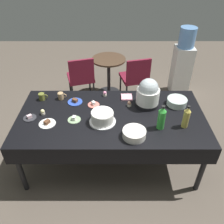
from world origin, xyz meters
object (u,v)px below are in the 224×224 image
soda_bottle_ginger_ale (187,118)px  maroon_chair_right (136,76)px  dessert_plate_white (48,123)px  dessert_plate_sage (75,119)px  cupcake_vanilla (106,94)px  maroon_chair_left (82,76)px  water_cooler (183,64)px  potluck_table (112,119)px  frosted_layer_cake (103,117)px  coffee_mug_olive (43,96)px  coffee_mug_tan (62,96)px  dessert_plate_coral (94,104)px  cupcake_mint (44,112)px  ceramic_snack_bowl (135,134)px  slow_cooker (149,94)px  glass_salad_bowl (178,102)px  cupcake_berry (130,104)px  round_cafe_table (110,70)px  soda_bottle_lime_soda (162,118)px  dessert_plate_cobalt (76,101)px  dessert_plate_charcoal (31,117)px

soda_bottle_ginger_ale → maroon_chair_right: size_ratio=0.32×
dessert_plate_white → dessert_plate_sage: 0.30m
cupcake_vanilla → maroon_chair_left: bearing=113.5°
cupcake_vanilla → water_cooler: (1.37, 1.32, -0.19)m
potluck_table → dessert_plate_white: bearing=-167.8°
frosted_layer_cake → coffee_mug_olive: (-0.79, 0.46, -0.02)m
dessert_plate_sage → coffee_mug_tan: 0.49m
dessert_plate_coral → cupcake_mint: cupcake_mint is taller
dessert_plate_white → frosted_layer_cake: bearing=3.1°
ceramic_snack_bowl → soda_bottle_ginger_ale: size_ratio=0.89×
maroon_chair_right → frosted_layer_cake: bearing=-108.2°
frosted_layer_cake → water_cooler: (1.39, 1.87, -0.23)m
potluck_table → coffee_mug_olive: 0.95m
dessert_plate_coral → dessert_plate_sage: bearing=-124.3°
coffee_mug_olive → ceramic_snack_bowl: bearing=-31.8°
slow_cooker → dessert_plate_coral: (-0.67, -0.01, -0.16)m
glass_salad_bowl → cupcake_berry: glass_salad_bowl is taller
round_cafe_table → potluck_table: bearing=-88.3°
dessert_plate_white → maroon_chair_left: 1.64m
glass_salad_bowl → dessert_plate_white: glass_salad_bowl is taller
soda_bottle_lime_soda → maroon_chair_right: size_ratio=0.34×
glass_salad_bowl → soda_bottle_lime_soda: soda_bottle_lime_soda is taller
dessert_plate_sage → maroon_chair_right: bearing=61.2°
maroon_chair_right → water_cooler: bearing=18.9°
soda_bottle_lime_soda → slow_cooker: bearing=102.2°
dessert_plate_cobalt → round_cafe_table: bearing=73.6°
glass_salad_bowl → cupcake_mint: 1.64m
slow_cooker → dessert_plate_sage: size_ratio=2.41×
slow_cooker → soda_bottle_lime_soda: size_ratio=1.23×
soda_bottle_ginger_ale → maroon_chair_right: 1.74m
ceramic_snack_bowl → soda_bottle_ginger_ale: bearing=16.2°
dessert_plate_charcoal → maroon_chair_left: (0.41, 1.50, -0.27)m
potluck_table → soda_bottle_lime_soda: size_ratio=7.52×
soda_bottle_ginger_ale → maroon_chair_left: soda_bottle_ginger_ale is taller
glass_salad_bowl → coffee_mug_tan: bearing=174.9°
coffee_mug_olive → maroon_chair_left: bearing=72.2°
ceramic_snack_bowl → cupcake_mint: ceramic_snack_bowl is taller
dessert_plate_cobalt → cupcake_vanilla: cupcake_vanilla is taller
cupcake_vanilla → soda_bottle_ginger_ale: (0.90, -0.62, 0.10)m
dessert_plate_charcoal → coffee_mug_tan: (0.30, 0.40, 0.03)m
dessert_plate_charcoal → water_cooler: (2.23, 1.80, -0.17)m
ceramic_snack_bowl → dessert_plate_white: 0.98m
soda_bottle_lime_soda → maroon_chair_right: soda_bottle_lime_soda is taller
potluck_table → cupcake_mint: size_ratio=32.59×
ceramic_snack_bowl → soda_bottle_lime_soda: (0.30, 0.14, 0.09)m
coffee_mug_olive → slow_cooker: bearing=-5.1°
slow_cooker → maroon_chair_left: size_ratio=0.42×
potluck_table → cupcake_berry: 0.31m
potluck_table → frosted_layer_cake: 0.20m
glass_salad_bowl → coffee_mug_tan: 1.47m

